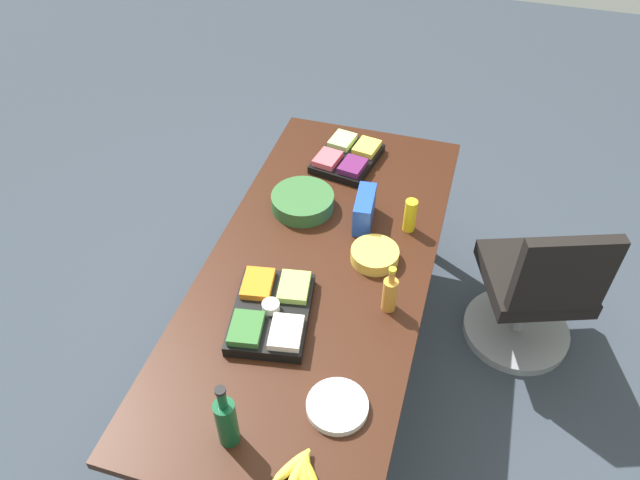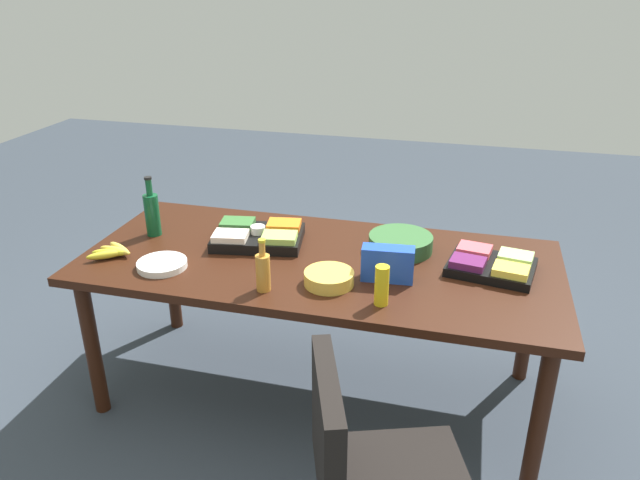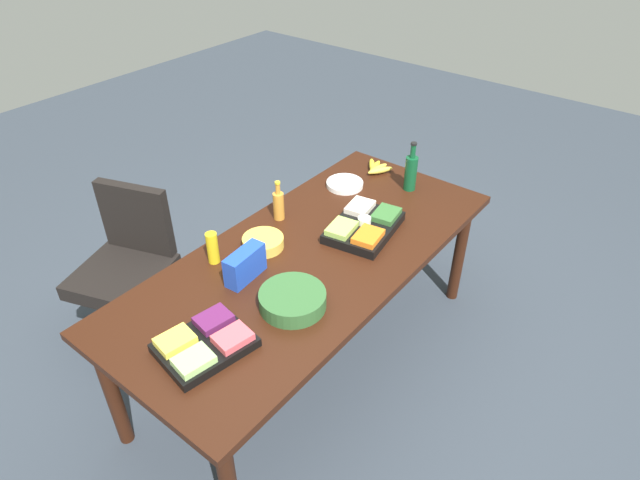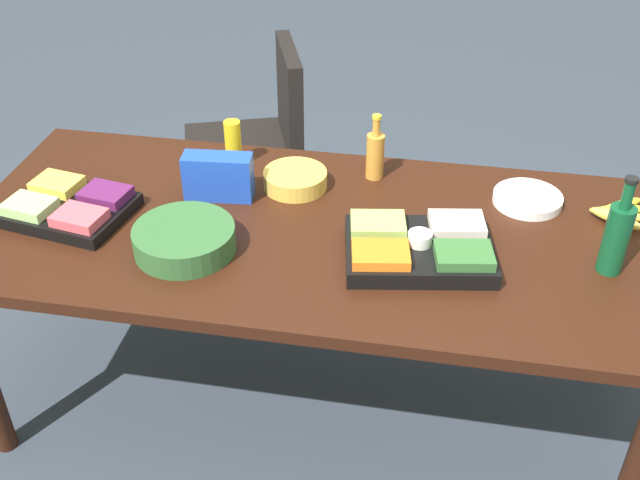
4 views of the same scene
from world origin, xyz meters
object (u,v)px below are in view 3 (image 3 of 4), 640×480
at_px(conference_table, 311,265).
at_px(chip_bag_blue, 245,265).
at_px(paper_plate_stack, 345,184).
at_px(dressing_bottle, 279,205).
at_px(salad_bowl, 293,300).
at_px(mustard_bottle, 213,248).
at_px(wine_bottle, 411,172).
at_px(chip_bowl, 263,242).
at_px(fruit_platter, 205,343).
at_px(office_chair, 130,282).
at_px(banana_bunch, 376,168).
at_px(veggie_tray, 364,226).

xyz_separation_m(conference_table, chip_bag_blue, (-0.33, 0.12, 0.15)).
bearing_deg(paper_plate_stack, dressing_bottle, 171.24).
height_order(salad_bowl, mustard_bottle, mustard_bottle).
bearing_deg(wine_bottle, chip_bowl, 163.66).
relative_size(fruit_platter, chip_bag_blue, 1.83).
bearing_deg(fruit_platter, paper_plate_stack, 13.20).
distance_m(fruit_platter, chip_bag_blue, 0.47).
bearing_deg(conference_table, office_chair, 115.06).
xyz_separation_m(paper_plate_stack, chip_bag_blue, (-0.98, -0.14, 0.06)).
bearing_deg(salad_bowl, banana_bunch, 17.40).
distance_m(chip_bowl, veggie_tray, 0.54).
distance_m(conference_table, dressing_bottle, 0.40).
bearing_deg(banana_bunch, mustard_bottle, 174.80).
relative_size(office_chair, banana_bunch, 4.54).
distance_m(dressing_bottle, chip_bag_blue, 0.53).
height_order(chip_bowl, veggie_tray, veggie_tray).
xyz_separation_m(chip_bowl, banana_bunch, (1.03, -0.01, -0.00)).
bearing_deg(conference_table, fruit_platter, -174.84).
bearing_deg(salad_bowl, chip_bowl, 58.97).
xyz_separation_m(wine_bottle, salad_bowl, (-1.21, -0.12, -0.08)).
height_order(conference_table, chip_bowl, chip_bowl).
distance_m(fruit_platter, paper_plate_stack, 1.45).
height_order(chip_bowl, salad_bowl, salad_bowl).
xyz_separation_m(chip_bowl, paper_plate_stack, (0.75, 0.04, -0.01)).
relative_size(conference_table, veggie_tray, 4.66).
height_order(office_chair, mustard_bottle, mustard_bottle).
distance_m(fruit_platter, mustard_bottle, 0.58).
xyz_separation_m(office_chair, veggie_tray, (0.79, -1.08, 0.43)).
distance_m(paper_plate_stack, chip_bag_blue, 0.99).
relative_size(conference_table, dressing_bottle, 9.45).
xyz_separation_m(banana_bunch, mustard_bottle, (-1.26, 0.11, 0.06)).
bearing_deg(chip_bag_blue, conference_table, -20.29).
bearing_deg(fruit_platter, chip_bowl, 24.11).
bearing_deg(wine_bottle, fruit_platter, -179.61).
bearing_deg(dressing_bottle, fruit_platter, -155.76).
height_order(wine_bottle, veggie_tray, wine_bottle).
bearing_deg(fruit_platter, chip_bag_blue, 24.05).
relative_size(office_chair, salad_bowl, 3.06).
height_order(wine_bottle, mustard_bottle, wine_bottle).
bearing_deg(wine_bottle, salad_bowl, -174.18).
bearing_deg(paper_plate_stack, wine_bottle, -56.33).
xyz_separation_m(conference_table, fruit_platter, (-0.76, -0.07, 0.11)).
height_order(conference_table, fruit_platter, fruit_platter).
xyz_separation_m(office_chair, chip_bowl, (0.36, -0.76, 0.42)).
distance_m(conference_table, paper_plate_stack, 0.71).
bearing_deg(dressing_bottle, conference_table, -113.41).
distance_m(office_chair, chip_bag_blue, 0.99).
relative_size(conference_table, banana_bunch, 10.75).
bearing_deg(mustard_bottle, conference_table, -44.33).
distance_m(salad_bowl, mustard_bottle, 0.52).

